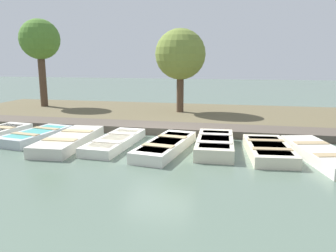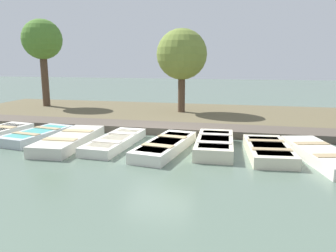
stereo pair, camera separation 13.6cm
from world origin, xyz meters
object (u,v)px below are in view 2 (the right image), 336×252
(rowboat_7, at_px, (268,150))
(park_tree_far_left, at_px, (42,41))
(rowboat_3, at_px, (70,140))
(park_tree_left, at_px, (182,55))
(rowboat_6, at_px, (215,144))
(rowboat_2, at_px, (37,135))
(rowboat_4, at_px, (115,141))
(rowboat_5, at_px, (165,146))
(rowboat_8, at_px, (321,154))

(rowboat_7, xyz_separation_m, park_tree_far_left, (-7.13, -12.17, 3.78))
(rowboat_3, relative_size, park_tree_left, 0.79)
(rowboat_6, bearing_deg, rowboat_2, -92.76)
(rowboat_2, xyz_separation_m, rowboat_4, (0.21, 3.16, -0.01))
(rowboat_6, bearing_deg, park_tree_far_left, -125.64)
(rowboat_5, relative_size, rowboat_7, 1.20)
(rowboat_8, bearing_deg, park_tree_far_left, -131.81)
(park_tree_far_left, distance_m, park_tree_left, 8.29)
(rowboat_6, height_order, park_tree_left, park_tree_left)
(rowboat_3, distance_m, rowboat_5, 3.41)
(rowboat_4, height_order, rowboat_5, rowboat_5)
(rowboat_2, distance_m, rowboat_7, 8.21)
(park_tree_left, bearing_deg, rowboat_6, 19.53)
(rowboat_2, relative_size, rowboat_5, 0.84)
(rowboat_7, height_order, park_tree_left, park_tree_left)
(rowboat_5, bearing_deg, rowboat_4, -89.56)
(rowboat_2, distance_m, rowboat_4, 3.16)
(rowboat_2, height_order, rowboat_3, rowboat_3)
(rowboat_2, bearing_deg, rowboat_5, 93.63)
(rowboat_5, xyz_separation_m, rowboat_8, (-0.08, 4.71, -0.01))
(rowboat_5, xyz_separation_m, rowboat_7, (-0.19, 3.21, 0.00))
(rowboat_2, relative_size, rowboat_7, 1.00)
(rowboat_7, bearing_deg, rowboat_8, 80.19)
(rowboat_4, relative_size, rowboat_6, 1.11)
(rowboat_5, height_order, park_tree_left, park_tree_left)
(rowboat_3, height_order, rowboat_6, rowboat_6)
(rowboat_8, bearing_deg, rowboat_6, -110.31)
(rowboat_6, bearing_deg, rowboat_4, -89.51)
(rowboat_4, height_order, rowboat_8, rowboat_8)
(rowboat_6, height_order, rowboat_8, rowboat_6)
(rowboat_3, height_order, rowboat_8, rowboat_3)
(rowboat_5, xyz_separation_m, rowboat_6, (-0.44, 1.55, 0.03))
(rowboat_4, relative_size, park_tree_left, 0.74)
(rowboat_5, bearing_deg, rowboat_2, -86.77)
(rowboat_6, relative_size, rowboat_7, 1.03)
(rowboat_3, bearing_deg, park_tree_far_left, -145.56)
(rowboat_3, xyz_separation_m, park_tree_far_left, (-7.32, -5.56, 3.77))
(rowboat_7, distance_m, rowboat_8, 1.50)
(park_tree_far_left, bearing_deg, rowboat_4, 45.27)
(rowboat_7, bearing_deg, rowboat_6, -104.20)
(rowboat_7, height_order, rowboat_8, rowboat_7)
(park_tree_far_left, bearing_deg, park_tree_left, 86.69)
(rowboat_3, distance_m, rowboat_7, 6.62)
(rowboat_4, xyz_separation_m, park_tree_far_left, (-7.06, -7.12, 3.80))
(rowboat_3, distance_m, park_tree_far_left, 9.93)
(park_tree_left, bearing_deg, rowboat_3, -21.39)
(rowboat_4, xyz_separation_m, rowboat_5, (0.27, 1.84, 0.02))
(rowboat_3, bearing_deg, rowboat_2, -109.37)
(rowboat_2, distance_m, rowboat_6, 6.55)
(park_tree_left, bearing_deg, rowboat_7, 30.58)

